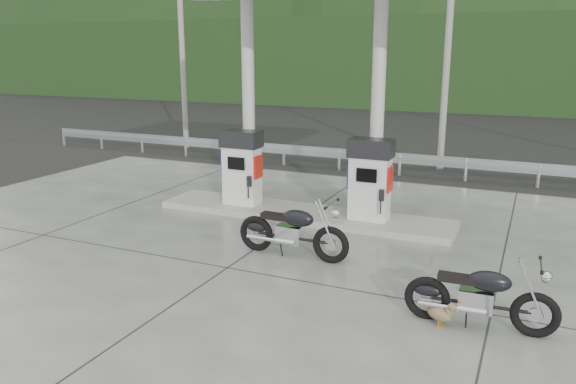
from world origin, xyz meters
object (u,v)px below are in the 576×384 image
at_px(motorcycle_right, 480,297).
at_px(duck, 439,314).
at_px(motorcycle_left, 292,231).
at_px(gas_pump_right, 370,180).
at_px(gas_pump_left, 242,167).

height_order(motorcycle_right, duck, motorcycle_right).
bearing_deg(motorcycle_left, motorcycle_right, -21.79).
distance_m(gas_pump_right, motorcycle_left, 2.65).
xyz_separation_m(motorcycle_left, motorcycle_right, (3.53, -1.51, -0.04)).
height_order(gas_pump_right, motorcycle_right, gas_pump_right).
distance_m(motorcycle_left, duck, 3.46).
bearing_deg(gas_pump_right, motorcycle_right, -55.25).
height_order(gas_pump_right, duck, gas_pump_right).
xyz_separation_m(gas_pump_left, duck, (5.44, -4.15, -0.88)).
bearing_deg(motorcycle_right, gas_pump_left, 143.90).
bearing_deg(duck, motorcycle_left, 175.68).
bearing_deg(duck, gas_pump_left, 167.44).
relative_size(motorcycle_left, duck, 4.43).
relative_size(motorcycle_left, motorcycle_right, 1.08).
distance_m(motorcycle_left, motorcycle_right, 3.84).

